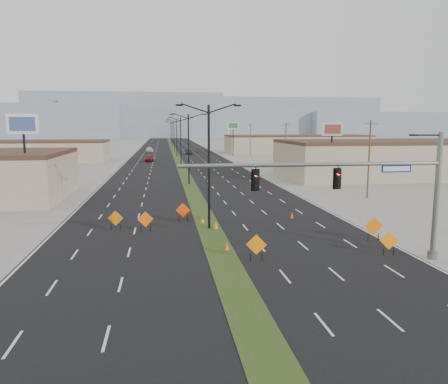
{
  "coord_description": "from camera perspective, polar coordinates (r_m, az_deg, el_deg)",
  "views": [
    {
      "loc": [
        -3.6,
        -22.71,
        8.36
      ],
      "look_at": [
        1.07,
        10.9,
        3.2
      ],
      "focal_mm": 35.0,
      "sensor_mm": 36.0,
      "label": 1
    }
  ],
  "objects": [
    {
      "name": "car_left",
      "position": [
        104.05,
        -9.73,
        4.32
      ],
      "size": [
        2.17,
        4.48,
        1.47
      ],
      "primitive_type": "imported",
      "rotation": [
        0.0,
        0.0,
        -0.1
      ],
      "color": "maroon",
      "rests_on": "ground"
    },
    {
      "name": "ground",
      "position": [
        24.47,
        1.05,
        -11.34
      ],
      "size": [
        600.0,
        600.0,
        0.0
      ],
      "primitive_type": "plane",
      "color": "gray",
      "rests_on": "ground"
    },
    {
      "name": "cone_3",
      "position": [
        37.91,
        -2.83,
        -3.63
      ],
      "size": [
        0.44,
        0.44,
        0.62
      ],
      "primitive_type": "cone",
      "rotation": [
        0.0,
        0.0,
        -0.22
      ],
      "color": "orange",
      "rests_on": "ground"
    },
    {
      "name": "mesa_east",
      "position": [
        362.63,
        22.75,
        8.09
      ],
      "size": [
        160.0,
        50.0,
        18.0
      ],
      "primitive_type": "cube",
      "color": "gray",
      "rests_on": "ground"
    },
    {
      "name": "streetlight_3",
      "position": [
        118.8,
        -6.22,
        7.18
      ],
      "size": [
        5.15,
        0.24,
        10.02
      ],
      "color": "black",
      "rests_on": "ground"
    },
    {
      "name": "streetlight_4",
      "position": [
        146.79,
        -6.56,
        7.45
      ],
      "size": [
        5.15,
        0.24,
        10.02
      ],
      "color": "black",
      "rests_on": "ground"
    },
    {
      "name": "streetlight_5",
      "position": [
        174.77,
        -6.79,
        7.63
      ],
      "size": [
        5.15,
        0.24,
        10.02
      ],
      "color": "black",
      "rests_on": "ground"
    },
    {
      "name": "utility_pole_1",
      "position": [
        86.09,
        8.06,
        6.11
      ],
      "size": [
        1.6,
        0.2,
        9.0
      ],
      "color": "#4C3823",
      "rests_on": "ground"
    },
    {
      "name": "streetlight_6",
      "position": [
        202.77,
        -6.95,
        7.76
      ],
      "size": [
        5.15,
        0.24,
        10.02
      ],
      "color": "black",
      "rests_on": "ground"
    },
    {
      "name": "road_surface",
      "position": [
        123.05,
        -6.23,
        4.7
      ],
      "size": [
        25.0,
        400.0,
        0.02
      ],
      "primitive_type": "cube",
      "color": "black",
      "rests_on": "ground"
    },
    {
      "name": "pole_sign_east_far",
      "position": [
        121.57,
        1.2,
        8.33
      ],
      "size": [
        3.09,
        0.9,
        9.43
      ],
      "rotation": [
        0.0,
        0.0,
        -0.18
      ],
      "color": "black",
      "rests_on": "ground"
    },
    {
      "name": "mesa_center",
      "position": [
        325.69,
        -0.22,
        9.64
      ],
      "size": [
        220.0,
        50.0,
        28.0
      ],
      "primitive_type": "cube",
      "color": "gray",
      "rests_on": "ground"
    },
    {
      "name": "mesa_backdrop",
      "position": [
        343.81,
        -12.49,
        9.72
      ],
      "size": [
        140.0,
        50.0,
        32.0
      ],
      "primitive_type": "cube",
      "color": "gray",
      "rests_on": "ground"
    },
    {
      "name": "construction_sign_0",
      "position": [
        35.11,
        -10.22,
        -3.61
      ],
      "size": [
        1.23,
        0.34,
        1.68
      ],
      "rotation": [
        0.0,
        0.0,
        0.24
      ],
      "color": "#E44F04",
      "rests_on": "ground"
    },
    {
      "name": "streetlight_2",
      "position": [
        90.83,
        -5.67,
        6.75
      ],
      "size": [
        5.15,
        0.24,
        10.02
      ],
      "color": "black",
      "rests_on": "ground"
    },
    {
      "name": "utility_pole_3",
      "position": [
        154.57,
        0.89,
        7.28
      ],
      "size": [
        1.6,
        0.2,
        9.0
      ],
      "color": "#4C3823",
      "rests_on": "ground"
    },
    {
      "name": "streetlight_0",
      "position": [
        35.02,
        -1.99,
        3.82
      ],
      "size": [
        5.15,
        0.24,
        10.02
      ],
      "color": "black",
      "rests_on": "ground"
    },
    {
      "name": "building_sw_far",
      "position": [
        111.56,
        -22.73,
        4.84
      ],
      "size": [
        30.0,
        14.0,
        4.5
      ],
      "primitive_type": "cube",
      "color": "tan",
      "rests_on": "ground"
    },
    {
      "name": "construction_sign_5",
      "position": [
        33.72,
        18.97,
        -4.31
      ],
      "size": [
        1.37,
        0.08,
        1.82
      ],
      "rotation": [
        0.0,
        0.0,
        -0.03
      ],
      "color": "#D75C04",
      "rests_on": "ground"
    },
    {
      "name": "construction_sign_2",
      "position": [
        38.46,
        -5.38,
        -2.46
      ],
      "size": [
        1.24,
        0.2,
        1.66
      ],
      "rotation": [
        0.0,
        0.0,
        -0.13
      ],
      "color": "#FF3A05",
      "rests_on": "ground"
    },
    {
      "name": "construction_sign_1",
      "position": [
        36.14,
        -14.0,
        -3.41
      ],
      "size": [
        1.24,
        0.18,
        1.66
      ],
      "rotation": [
        0.0,
        0.0,
        -0.12
      ],
      "color": "#D76704",
      "rests_on": "ground"
    },
    {
      "name": "cone_1",
      "position": [
        35.73,
        -1.07,
        -4.35
      ],
      "size": [
        0.51,
        0.51,
        0.66
      ],
      "primitive_type": "cone",
      "rotation": [
        0.0,
        0.0,
        0.37
      ],
      "color": "orange",
      "rests_on": "ground"
    },
    {
      "name": "building_se_far",
      "position": [
        139.2,
        9.54,
        6.12
      ],
      "size": [
        44.0,
        16.0,
        5.0
      ],
      "primitive_type": "cube",
      "color": "tan",
      "rests_on": "ground"
    },
    {
      "name": "building_se_near",
      "position": [
        77.65,
        21.13,
        3.93
      ],
      "size": [
        36.0,
        18.0,
        5.5
      ],
      "primitive_type": "cube",
      "color": "tan",
      "rests_on": "ground"
    },
    {
      "name": "signal_mast",
      "position": [
        27.77,
        18.13,
        0.83
      ],
      "size": [
        16.3,
        0.6,
        8.0
      ],
      "color": "slate",
      "rests_on": "ground"
    },
    {
      "name": "streetlight_1",
      "position": [
        62.88,
        -4.64,
        5.94
      ],
      "size": [
        5.15,
        0.24,
        10.02
      ],
      "color": "black",
      "rests_on": "ground"
    },
    {
      "name": "construction_sign_3",
      "position": [
        27.32,
        4.25,
        -6.99
      ],
      "size": [
        1.25,
        0.36,
        1.71
      ],
      "rotation": [
        0.0,
        0.0,
        -0.25
      ],
      "color": "orange",
      "rests_on": "ground"
    },
    {
      "name": "pole_sign_east_near",
      "position": [
        66.03,
        13.94,
        7.37
      ],
      "size": [
        2.78,
        1.49,
        8.85
      ],
      "rotation": [
        0.0,
        0.0,
        -0.42
      ],
      "color": "black",
      "rests_on": "ground"
    },
    {
      "name": "pole_sign_west",
      "position": [
        50.64,
        -24.74,
        7.27
      ],
      "size": [
        3.15,
        0.74,
        9.59
      ],
      "rotation": [
        0.0,
        0.0,
        0.12
      ],
      "color": "black",
      "rests_on": "ground"
    },
    {
      "name": "utility_pole_0",
      "position": [
        53.36,
        18.42,
        4.25
      ],
      "size": [
        1.6,
        0.2,
        9.0
      ],
      "color": "#4C3823",
      "rests_on": "ground"
    },
    {
      "name": "median_strip",
      "position": [
        123.05,
        -6.23,
        4.7
      ],
      "size": [
        2.0,
        400.0,
        0.04
      ],
      "primitive_type": "cube",
      "color": "#294117",
      "rests_on": "ground"
    },
    {
      "name": "construction_sign_4",
      "position": [
        30.38,
        20.75,
        -6.06
      ],
      "size": [
        1.19,
        0.3,
        1.61
      ],
      "rotation": [
        0.0,
        0.0,
        -0.22
      ],
      "color": "orange",
      "rests_on": "ground"
    },
    {
      "name": "cone_0",
      "position": [
        29.76,
        0.38,
        -7.09
      ],
      "size": [
        0.45,
        0.45,
        0.58
      ],
      "primitive_type": "cone",
      "rotation": [
        0.0,
        0.0,
        -0.39
      ],
      "color": "#ED5605",
      "rests_on": "ground"
    },
    {
      "name": "car_far",
      "position": [
        140.92,
        -9.7,
        5.44
      ],
      "size": [
        2.5,
        5.45,
        1.55
      ],
      "primitive_type": "imported",
      "rotation": [
        0.0,
        0.0,
        0.06
      ],
      "color": "silver",
      "rests_on": "ground"
    },
    {
      "name": "utility_pole_2",
      "position": [
        120.11,
        3.45,
        6.88
      ],
      "size": [
        1.6,
        0.2,
        9.0
      ],
      "color": "#4C3823",
      "rests_on": "ground"
    },
    {
      "name": "cone_2",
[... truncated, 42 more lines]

